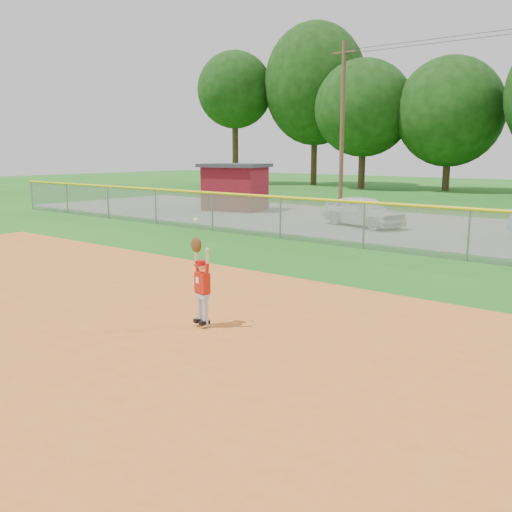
# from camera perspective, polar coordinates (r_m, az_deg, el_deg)

# --- Properties ---
(ground) EXTENTS (120.00, 120.00, 0.00)m
(ground) POSITION_cam_1_polar(r_m,az_deg,el_deg) (11.18, -14.79, -6.08)
(ground) COLOR #1C6016
(ground) RESTS_ON ground
(parking_strip) EXTENTS (44.00, 10.00, 0.03)m
(parking_strip) POSITION_cam_1_polar(r_m,az_deg,el_deg) (24.11, 17.49, 2.60)
(parking_strip) COLOR gray
(parking_strip) RESTS_ON ground
(car_white_a) EXTENTS (4.02, 2.50, 1.28)m
(car_white_a) POSITION_cam_1_polar(r_m,az_deg,el_deg) (24.02, 10.70, 4.45)
(car_white_a) COLOR silver
(car_white_a) RESTS_ON parking_strip
(utility_shed) EXTENTS (3.78, 3.24, 2.46)m
(utility_shed) POSITION_cam_1_polar(r_m,az_deg,el_deg) (30.21, -2.11, 6.94)
(utility_shed) COLOR #5B0D15
(utility_shed) RESTS_ON ground
(outfield_fence) EXTENTS (40.06, 0.10, 1.55)m
(outfield_fence) POSITION_cam_1_polar(r_m,az_deg,el_deg) (18.59, 10.75, 3.39)
(outfield_fence) COLOR gray
(outfield_fence) RESTS_ON ground
(ballplayer) EXTENTS (0.51, 0.25, 1.86)m
(ballplayer) POSITION_cam_1_polar(r_m,az_deg,el_deg) (10.08, -5.49, -2.52)
(ballplayer) COLOR silver
(ballplayer) RESTS_ON ground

